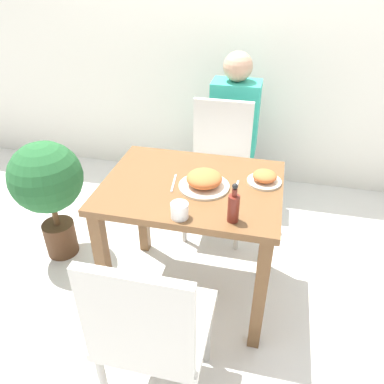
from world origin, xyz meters
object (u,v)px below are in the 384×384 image
chair_near (150,328)px  person_figure (234,134)px  sauce_bottle (234,207)px  food_plate (204,180)px  side_plate (265,178)px  drink_cup (180,210)px  chair_far (219,162)px  potted_plant_left (48,184)px

chair_near → person_figure: (0.08, 1.72, 0.06)m
sauce_bottle → food_plate: bearing=126.2°
side_plate → drink_cup: 0.51m
chair_far → drink_cup: (-0.02, -0.97, 0.27)m
drink_cup → potted_plant_left: 1.06m
side_plate → sauce_bottle: size_ratio=0.92×
chair_near → sauce_bottle: 0.58m
chair_near → food_plate: chair_near is taller
sauce_bottle → potted_plant_left: (-1.17, 0.39, -0.28)m
chair_far → food_plate: chair_far is taller
chair_near → food_plate: 0.73m
potted_plant_left → drink_cup: bearing=-23.8°
drink_cup → person_figure: 1.32m
chair_far → person_figure: person_figure is taller
side_plate → sauce_bottle: 0.37m
side_plate → sauce_bottle: sauce_bottle is taller
chair_near → sauce_bottle: (0.24, 0.44, 0.30)m
chair_near → drink_cup: chair_near is taller
drink_cup → potted_plant_left: (-0.94, 0.41, -0.25)m
chair_near → sauce_bottle: size_ratio=4.90×
drink_cup → person_figure: bearing=87.0°
chair_near → sauce_bottle: bearing=-118.9°
chair_far → sauce_bottle: (0.21, -0.94, 0.30)m
side_plate → person_figure: size_ratio=0.15×
side_plate → person_figure: (-0.27, 0.93, -0.19)m
food_plate → drink_cup: food_plate is taller
potted_plant_left → person_figure: size_ratio=0.69×
chair_far → drink_cup: bearing=-90.9°
sauce_bottle → person_figure: person_figure is taller
drink_cup → potted_plant_left: drink_cup is taller
chair_far → person_figure: bearing=81.2°
food_plate → side_plate: 0.30m
potted_plant_left → chair_far: bearing=30.2°
chair_far → person_figure: size_ratio=0.78×
food_plate → chair_far: bearing=93.1°
drink_cup → sauce_bottle: sauce_bottle is taller
food_plate → drink_cup: size_ratio=3.23×
chair_near → side_plate: 0.90m
side_plate → potted_plant_left: side_plate is taller
chair_far → drink_cup: 1.00m
chair_far → sauce_bottle: sauce_bottle is taller
potted_plant_left → person_figure: 1.34m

